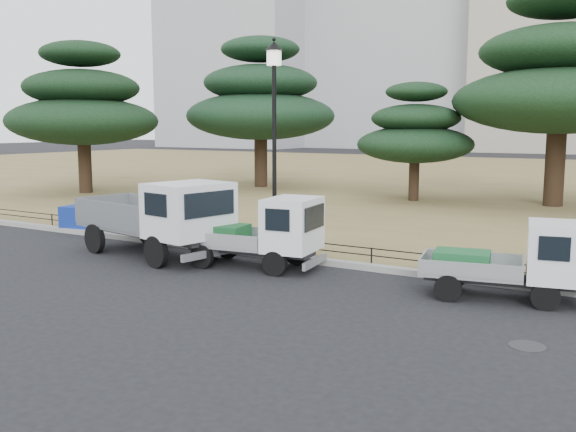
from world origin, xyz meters
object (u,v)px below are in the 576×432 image
Objects in this scene: truck_large at (159,214)px; truck_kei_rear at (513,261)px; street_lamp at (274,111)px; tarp_pile at (88,215)px; truck_kei_front at (262,233)px.

truck_large reaches higher than truck_kei_rear.
tarp_pile is (-7.67, 0.25, -3.41)m from street_lamp.
truck_kei_front reaches higher than truck_kei_rear.
street_lamp is at bearing 102.56° from truck_kei_front.
truck_kei_rear reaches higher than tarp_pile.
truck_large is 1.53× the size of truck_kei_rear.
street_lamp is 3.25× the size of tarp_pile.
truck_kei_front is (3.17, 0.29, -0.27)m from truck_large.
street_lamp is (-6.63, 1.27, 3.15)m from truck_kei_rear.
tarp_pile is at bearing 178.10° from street_lamp.
truck_large is at bearing -21.60° from tarp_pile.
truck_kei_front is 8.37m from tarp_pile.
tarp_pile is (-14.29, 1.53, -0.26)m from truck_kei_rear.
truck_kei_rear is (9.28, 0.46, -0.36)m from truck_large.
truck_large is at bearing -146.82° from street_lamp.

